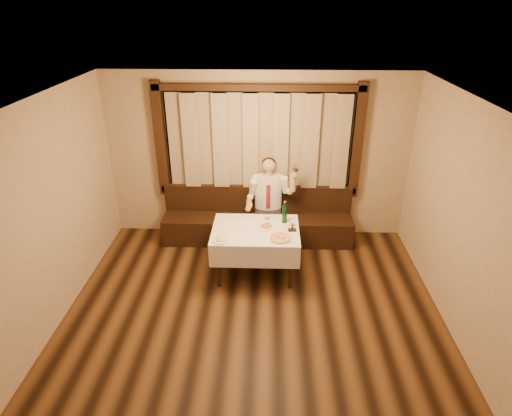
{
  "coord_description": "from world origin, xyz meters",
  "views": [
    {
      "loc": [
        0.19,
        -3.74,
        3.81
      ],
      "look_at": [
        0.0,
        1.9,
        1.0
      ],
      "focal_mm": 30.0,
      "sensor_mm": 36.0,
      "label": 1
    }
  ],
  "objects_px": {
    "green_bottle": "(285,213)",
    "seated_man": "(269,196)",
    "dining_table": "(256,235)",
    "cruet_caddy": "(292,228)",
    "pasta_red": "(266,225)",
    "pasta_cream": "(221,238)",
    "pizza": "(280,238)",
    "banquette": "(258,223)"
  },
  "relations": [
    {
      "from": "banquette",
      "to": "dining_table",
      "type": "distance_m",
      "value": 1.08
    },
    {
      "from": "pasta_red",
      "to": "green_bottle",
      "type": "xyz_separation_m",
      "value": [
        0.27,
        0.17,
        0.11
      ]
    },
    {
      "from": "green_bottle",
      "to": "pasta_cream",
      "type": "bearing_deg",
      "value": -147.43
    },
    {
      "from": "pizza",
      "to": "pasta_cream",
      "type": "xyz_separation_m",
      "value": [
        -0.82,
        -0.06,
        0.02
      ]
    },
    {
      "from": "pasta_cream",
      "to": "green_bottle",
      "type": "distance_m",
      "value": 1.06
    },
    {
      "from": "pizza",
      "to": "green_bottle",
      "type": "distance_m",
      "value": 0.53
    },
    {
      "from": "dining_table",
      "to": "cruet_caddy",
      "type": "xyz_separation_m",
      "value": [
        0.53,
        -0.04,
        0.15
      ]
    },
    {
      "from": "dining_table",
      "to": "pizza",
      "type": "height_order",
      "value": "pizza"
    },
    {
      "from": "green_bottle",
      "to": "cruet_caddy",
      "type": "relative_size",
      "value": 2.82
    },
    {
      "from": "pasta_cream",
      "to": "green_bottle",
      "type": "relative_size",
      "value": 0.77
    },
    {
      "from": "dining_table",
      "to": "cruet_caddy",
      "type": "distance_m",
      "value": 0.55
    },
    {
      "from": "pasta_red",
      "to": "dining_table",
      "type": "bearing_deg",
      "value": -158.51
    },
    {
      "from": "banquette",
      "to": "pizza",
      "type": "bearing_deg",
      "value": -74.58
    },
    {
      "from": "banquette",
      "to": "seated_man",
      "type": "distance_m",
      "value": 0.58
    },
    {
      "from": "dining_table",
      "to": "seated_man",
      "type": "height_order",
      "value": "seated_man"
    },
    {
      "from": "dining_table",
      "to": "cruet_caddy",
      "type": "height_order",
      "value": "cruet_caddy"
    },
    {
      "from": "dining_table",
      "to": "pasta_cream",
      "type": "distance_m",
      "value": 0.59
    },
    {
      "from": "pasta_red",
      "to": "banquette",
      "type": "bearing_deg",
      "value": 99.04
    },
    {
      "from": "pasta_cream",
      "to": "seated_man",
      "type": "height_order",
      "value": "seated_man"
    },
    {
      "from": "dining_table",
      "to": "green_bottle",
      "type": "bearing_deg",
      "value": 28.23
    },
    {
      "from": "banquette",
      "to": "seated_man",
      "type": "height_order",
      "value": "seated_man"
    },
    {
      "from": "pizza",
      "to": "seated_man",
      "type": "bearing_deg",
      "value": 98.17
    },
    {
      "from": "cruet_caddy",
      "to": "banquette",
      "type": "bearing_deg",
      "value": 110.35
    },
    {
      "from": "seated_man",
      "to": "banquette",
      "type": "bearing_deg",
      "value": 153.85
    },
    {
      "from": "dining_table",
      "to": "pizza",
      "type": "relative_size",
      "value": 4.03
    },
    {
      "from": "banquette",
      "to": "pasta_red",
      "type": "xyz_separation_m",
      "value": [
        0.15,
        -0.96,
        0.48
      ]
    },
    {
      "from": "banquette",
      "to": "green_bottle",
      "type": "xyz_separation_m",
      "value": [
        0.43,
        -0.79,
        0.59
      ]
    },
    {
      "from": "banquette",
      "to": "pizza",
      "type": "xyz_separation_m",
      "value": [
        0.36,
        -1.3,
        0.46
      ]
    },
    {
      "from": "pasta_red",
      "to": "pasta_cream",
      "type": "distance_m",
      "value": 0.73
    },
    {
      "from": "cruet_caddy",
      "to": "seated_man",
      "type": "bearing_deg",
      "value": 103.37
    },
    {
      "from": "pizza",
      "to": "dining_table",
      "type": "bearing_deg",
      "value": 142.27
    },
    {
      "from": "banquette",
      "to": "dining_table",
      "type": "xyz_separation_m",
      "value": [
        0.0,
        -1.02,
        0.34
      ]
    },
    {
      "from": "green_bottle",
      "to": "seated_man",
      "type": "xyz_separation_m",
      "value": [
        -0.24,
        0.7,
        -0.05
      ]
    },
    {
      "from": "green_bottle",
      "to": "dining_table",
      "type": "bearing_deg",
      "value": -151.77
    },
    {
      "from": "dining_table",
      "to": "green_bottle",
      "type": "distance_m",
      "value": 0.55
    },
    {
      "from": "dining_table",
      "to": "seated_man",
      "type": "xyz_separation_m",
      "value": [
        0.19,
        0.93,
        0.2
      ]
    },
    {
      "from": "pizza",
      "to": "seated_man",
      "type": "distance_m",
      "value": 1.23
    },
    {
      "from": "banquette",
      "to": "pasta_cream",
      "type": "relative_size",
      "value": 12.13
    },
    {
      "from": "seated_man",
      "to": "green_bottle",
      "type": "bearing_deg",
      "value": -71.1
    },
    {
      "from": "pasta_cream",
      "to": "seated_man",
      "type": "relative_size",
      "value": 0.18
    },
    {
      "from": "pasta_red",
      "to": "green_bottle",
      "type": "relative_size",
      "value": 0.73
    },
    {
      "from": "dining_table",
      "to": "seated_man",
      "type": "distance_m",
      "value": 0.97
    }
  ]
}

